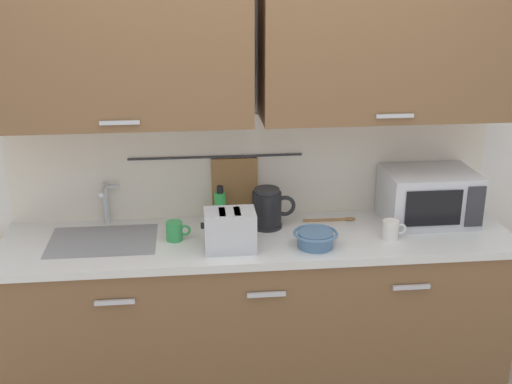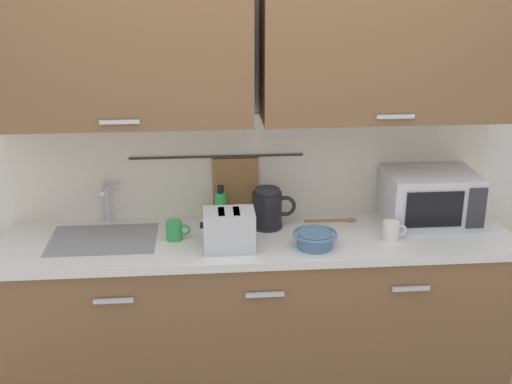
% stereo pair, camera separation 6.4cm
% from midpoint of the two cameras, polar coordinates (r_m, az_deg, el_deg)
% --- Properties ---
extents(counter_unit, '(2.53, 0.64, 0.90)m').
position_cam_midpoint_polar(counter_unit, '(3.45, 0.61, -10.60)').
color(counter_unit, brown).
rests_on(counter_unit, ground).
extents(back_wall_assembly, '(3.70, 0.41, 2.50)m').
position_cam_midpoint_polar(back_wall_assembly, '(3.29, 0.47, 7.81)').
color(back_wall_assembly, silver).
rests_on(back_wall_assembly, ground).
extents(sink_faucet, '(0.09, 0.17, 0.22)m').
position_cam_midpoint_polar(sink_faucet, '(3.43, -12.34, -0.46)').
color(sink_faucet, '#B2B5BA').
rests_on(sink_faucet, counter_unit).
extents(microwave, '(0.46, 0.35, 0.27)m').
position_cam_midpoint_polar(microwave, '(3.50, 15.40, -0.47)').
color(microwave, silver).
rests_on(microwave, counter_unit).
extents(electric_kettle, '(0.23, 0.16, 0.21)m').
position_cam_midpoint_polar(electric_kettle, '(3.32, 1.60, -1.45)').
color(electric_kettle, black).
rests_on(electric_kettle, counter_unit).
extents(dish_soap_bottle, '(0.06, 0.06, 0.20)m').
position_cam_midpoint_polar(dish_soap_bottle, '(3.40, -2.54, -1.21)').
color(dish_soap_bottle, green).
rests_on(dish_soap_bottle, counter_unit).
extents(mug_near_sink, '(0.12, 0.08, 0.09)m').
position_cam_midpoint_polar(mug_near_sink, '(3.21, -6.52, -3.34)').
color(mug_near_sink, green).
rests_on(mug_near_sink, counter_unit).
extents(mixing_bowl, '(0.21, 0.21, 0.08)m').
position_cam_midpoint_polar(mixing_bowl, '(3.13, 5.73, -4.05)').
color(mixing_bowl, '#4C7093').
rests_on(mixing_bowl, counter_unit).
extents(toaster, '(0.26, 0.17, 0.19)m').
position_cam_midpoint_polar(toaster, '(3.08, -1.77, -3.32)').
color(toaster, '#B7BABF').
rests_on(toaster, counter_unit).
extents(mug_by_kettle, '(0.12, 0.08, 0.09)m').
position_cam_midpoint_polar(mug_by_kettle, '(3.26, 12.25, -3.32)').
color(mug_by_kettle, silver).
rests_on(mug_by_kettle, counter_unit).
extents(wooden_spoon, '(0.28, 0.04, 0.01)m').
position_cam_midpoint_polar(wooden_spoon, '(3.46, 7.57, -2.44)').
color(wooden_spoon, '#9E7042').
rests_on(wooden_spoon, counter_unit).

